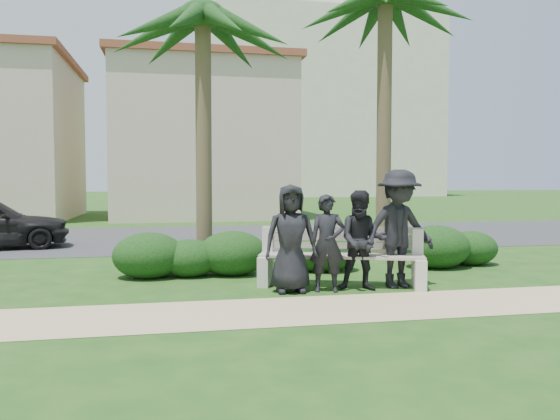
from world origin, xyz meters
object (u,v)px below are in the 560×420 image
at_px(man_d, 399,229).
at_px(man_b, 327,243).
at_px(park_bench, 340,261).
at_px(palm_left, 203,18).
at_px(man_a, 291,238).
at_px(man_c, 362,240).

bearing_deg(man_d, man_b, 175.47).
xyz_separation_m(park_bench, palm_left, (-2.06, 2.56, 4.53)).
bearing_deg(man_a, park_bench, 20.98).
relative_size(man_b, man_d, 0.80).
xyz_separation_m(man_b, man_d, (1.23, 0.09, 0.20)).
bearing_deg(man_b, palm_left, 133.61).
bearing_deg(man_c, man_d, 25.89).
bearing_deg(palm_left, man_b, -59.34).
bearing_deg(man_d, man_c, 179.45).
bearing_deg(man_a, man_d, 3.11).
relative_size(park_bench, palm_left, 0.48).
bearing_deg(park_bench, man_a, -142.51).
bearing_deg(man_a, man_b, -4.56).
xyz_separation_m(man_a, palm_left, (-1.17, 2.86, 4.12)).
bearing_deg(man_c, man_b, -162.72).
distance_m(park_bench, man_a, 1.03).
bearing_deg(man_b, park_bench, 61.56).
distance_m(man_a, man_c, 1.14).
relative_size(park_bench, man_b, 1.88).
relative_size(man_a, man_c, 1.06).
xyz_separation_m(man_c, palm_left, (-2.31, 2.94, 4.16)).
bearing_deg(palm_left, man_a, -67.77).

